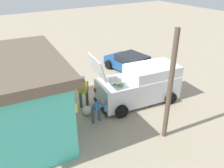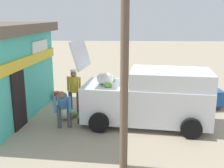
{
  "view_description": "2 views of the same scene",
  "coord_description": "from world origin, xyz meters",
  "px_view_note": "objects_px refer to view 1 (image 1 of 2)",
  "views": [
    {
      "loc": [
        -9.61,
        7.26,
        6.6
      ],
      "look_at": [
        -0.04,
        1.21,
        0.82
      ],
      "focal_mm": 36.75,
      "sensor_mm": 36.0,
      "label": 1
    },
    {
      "loc": [
        -10.44,
        1.14,
        3.81
      ],
      "look_at": [
        -0.27,
        1.5,
        1.22
      ],
      "focal_mm": 44.19,
      "sensor_mm": 36.0,
      "label": 2
    }
  ],
  "objects_px": {
    "storefront_bar": "(15,98)",
    "customer_bending": "(98,108)",
    "delivery_van": "(140,85)",
    "parked_sedan": "(132,64)",
    "vendor_standing": "(83,90)",
    "unloaded_banana_pile": "(87,110)",
    "paint_bucket": "(53,96)"
  },
  "relations": [
    {
      "from": "storefront_bar",
      "to": "customer_bending",
      "type": "height_order",
      "value": "storefront_bar"
    },
    {
      "from": "delivery_van",
      "to": "parked_sedan",
      "type": "xyz_separation_m",
      "value": [
        3.44,
        -2.04,
        -0.41
      ]
    },
    {
      "from": "storefront_bar",
      "to": "vendor_standing",
      "type": "bearing_deg",
      "value": -82.33
    },
    {
      "from": "delivery_van",
      "to": "unloaded_banana_pile",
      "type": "relative_size",
      "value": 6.38
    },
    {
      "from": "vendor_standing",
      "to": "customer_bending",
      "type": "distance_m",
      "value": 1.68
    },
    {
      "from": "delivery_van",
      "to": "parked_sedan",
      "type": "bearing_deg",
      "value": -30.66
    },
    {
      "from": "vendor_standing",
      "to": "paint_bucket",
      "type": "height_order",
      "value": "vendor_standing"
    },
    {
      "from": "storefront_bar",
      "to": "delivery_van",
      "type": "height_order",
      "value": "storefront_bar"
    },
    {
      "from": "storefront_bar",
      "to": "parked_sedan",
      "type": "xyz_separation_m",
      "value": [
        2.79,
        -8.19,
        -1.2
      ]
    },
    {
      "from": "vendor_standing",
      "to": "customer_bending",
      "type": "bearing_deg",
      "value": 177.2
    },
    {
      "from": "customer_bending",
      "to": "vendor_standing",
      "type": "bearing_deg",
      "value": -2.8
    },
    {
      "from": "vendor_standing",
      "to": "customer_bending",
      "type": "height_order",
      "value": "vendor_standing"
    },
    {
      "from": "storefront_bar",
      "to": "delivery_van",
      "type": "relative_size",
      "value": 1.26
    },
    {
      "from": "storefront_bar",
      "to": "vendor_standing",
      "type": "distance_m",
      "value": 3.43
    },
    {
      "from": "paint_bucket",
      "to": "vendor_standing",
      "type": "bearing_deg",
      "value": -146.62
    },
    {
      "from": "vendor_standing",
      "to": "unloaded_banana_pile",
      "type": "xyz_separation_m",
      "value": [
        -0.67,
        0.15,
        -0.82
      ]
    },
    {
      "from": "delivery_van",
      "to": "customer_bending",
      "type": "xyz_separation_m",
      "value": [
        -0.58,
        2.92,
        -0.13
      ]
    },
    {
      "from": "unloaded_banana_pile",
      "to": "parked_sedan",
      "type": "bearing_deg",
      "value": -59.04
    },
    {
      "from": "customer_bending",
      "to": "unloaded_banana_pile",
      "type": "distance_m",
      "value": 1.21
    },
    {
      "from": "storefront_bar",
      "to": "unloaded_banana_pile",
      "type": "distance_m",
      "value": 3.55
    },
    {
      "from": "paint_bucket",
      "to": "unloaded_banana_pile",
      "type": "bearing_deg",
      "value": -157.8
    },
    {
      "from": "delivery_van",
      "to": "paint_bucket",
      "type": "xyz_separation_m",
      "value": [
        2.77,
        3.94,
        -0.81
      ]
    },
    {
      "from": "unloaded_banana_pile",
      "to": "paint_bucket",
      "type": "xyz_separation_m",
      "value": [
        2.34,
        0.96,
        0.0
      ]
    },
    {
      "from": "customer_bending",
      "to": "parked_sedan",
      "type": "bearing_deg",
      "value": -50.98
    },
    {
      "from": "parked_sedan",
      "to": "customer_bending",
      "type": "distance_m",
      "value": 6.39
    },
    {
      "from": "customer_bending",
      "to": "delivery_van",
      "type": "bearing_deg",
      "value": -78.79
    },
    {
      "from": "storefront_bar",
      "to": "parked_sedan",
      "type": "relative_size",
      "value": 1.4
    },
    {
      "from": "parked_sedan",
      "to": "customer_bending",
      "type": "height_order",
      "value": "customer_bending"
    },
    {
      "from": "vendor_standing",
      "to": "parked_sedan",
      "type": "bearing_deg",
      "value": -64.32
    },
    {
      "from": "parked_sedan",
      "to": "paint_bucket",
      "type": "distance_m",
      "value": 6.04
    },
    {
      "from": "delivery_van",
      "to": "unloaded_banana_pile",
      "type": "distance_m",
      "value": 3.12
    },
    {
      "from": "customer_bending",
      "to": "unloaded_banana_pile",
      "type": "bearing_deg",
      "value": 3.69
    }
  ]
}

